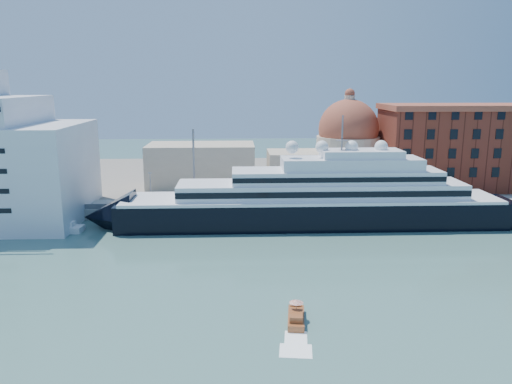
{
  "coord_description": "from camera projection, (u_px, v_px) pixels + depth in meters",
  "views": [
    {
      "loc": [
        -10.19,
        -83.2,
        30.97
      ],
      "look_at": [
        -6.01,
        18.0,
        8.73
      ],
      "focal_mm": 35.0,
      "sensor_mm": 36.0,
      "label": 1
    }
  ],
  "objects": [
    {
      "name": "church",
      "position": [
        294.0,
        154.0,
        142.49
      ],
      "size": [
        66.0,
        18.0,
        25.5
      ],
      "color": "beige",
      "rests_on": "land"
    },
    {
      "name": "service_barge",
      "position": [
        59.0,
        229.0,
        105.71
      ],
      "size": [
        10.86,
        4.22,
        2.4
      ],
      "rotation": [
        0.0,
        0.0,
        -0.06
      ],
      "color": "white",
      "rests_on": "ground"
    },
    {
      "name": "superyacht",
      "position": [
        299.0,
        204.0,
        109.79
      ],
      "size": [
        94.73,
        13.13,
        28.31
      ],
      "color": "black",
      "rests_on": "ground"
    },
    {
      "name": "lamp_posts",
      "position": [
        225.0,
        175.0,
        117.12
      ],
      "size": [
        120.8,
        2.4,
        18.0
      ],
      "color": "slate",
      "rests_on": "quay"
    },
    {
      "name": "quay",
      "position": [
        278.0,
        208.0,
        121.16
      ],
      "size": [
        180.0,
        10.0,
        2.5
      ],
      "primitive_type": "cube",
      "color": "gray",
      "rests_on": "ground"
    },
    {
      "name": "land",
      "position": [
        267.0,
        177.0,
        161.23
      ],
      "size": [
        260.0,
        72.0,
        2.0
      ],
      "primitive_type": "cube",
      "color": "slate",
      "rests_on": "ground"
    },
    {
      "name": "water_taxi",
      "position": [
        296.0,
        317.0,
        65.77
      ],
      "size": [
        2.91,
        6.62,
        3.04
      ],
      "rotation": [
        0.0,
        0.0,
        -0.12
      ],
      "color": "brown",
      "rests_on": "ground"
    },
    {
      "name": "ground",
      "position": [
        294.0,
        262.0,
        88.25
      ],
      "size": [
        400.0,
        400.0,
        0.0
      ],
      "primitive_type": "plane",
      "color": "#3A645C",
      "rests_on": "ground"
    },
    {
      "name": "warehouse",
      "position": [
        460.0,
        146.0,
        138.13
      ],
      "size": [
        43.0,
        19.0,
        23.25
      ],
      "color": "maroon",
      "rests_on": "land"
    },
    {
      "name": "quay_fence",
      "position": [
        280.0,
        205.0,
        116.37
      ],
      "size": [
        180.0,
        0.1,
        1.2
      ],
      "primitive_type": "cube",
      "color": "slate",
      "rests_on": "quay"
    }
  ]
}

